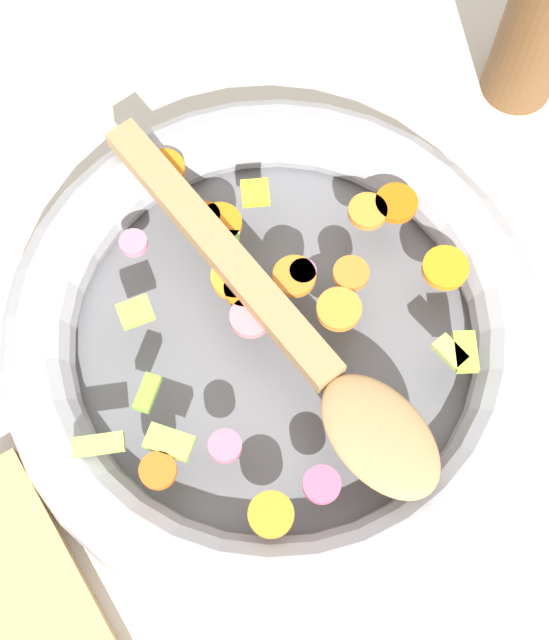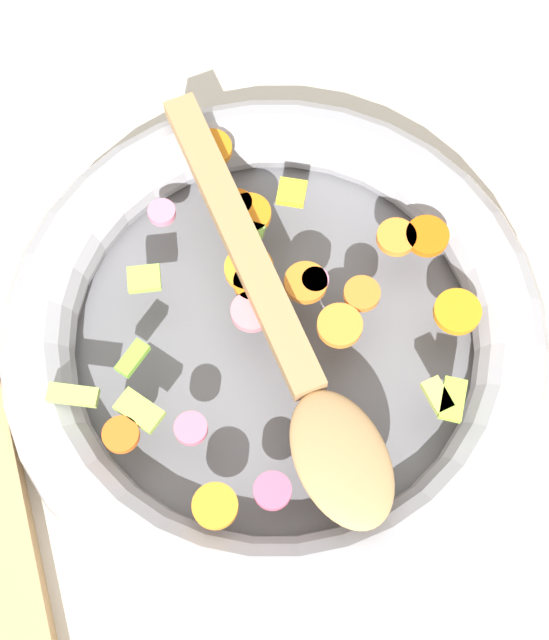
% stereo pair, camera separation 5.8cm
% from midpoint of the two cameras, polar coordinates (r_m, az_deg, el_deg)
% --- Properties ---
extents(ground_plane, '(4.00, 4.00, 0.00)m').
position_cam_midpoint_polar(ground_plane, '(0.63, 2.63, -2.04)').
color(ground_plane, beige).
extents(skillet, '(0.37, 0.37, 0.05)m').
position_cam_midpoint_polar(skillet, '(0.60, 2.72, -1.33)').
color(skillet, slate).
rests_on(skillet, ground_plane).
extents(chopped_vegetables, '(0.28, 0.29, 0.01)m').
position_cam_midpoint_polar(chopped_vegetables, '(0.58, 3.27, 0.43)').
color(chopped_vegetables, orange).
rests_on(chopped_vegetables, skillet).
extents(wooden_spoon, '(0.32, 0.07, 0.01)m').
position_cam_midpoint_polar(wooden_spoon, '(0.56, 3.82, -1.80)').
color(wooden_spoon, '#A87F51').
rests_on(wooden_spoon, chopped_vegetables).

